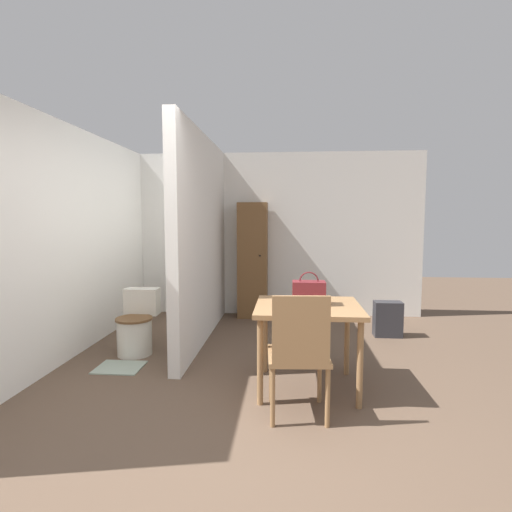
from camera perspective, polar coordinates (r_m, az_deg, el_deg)
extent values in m
plane|color=brown|center=(2.88, -4.34, -26.09)|extent=(16.00, 16.00, 0.00)
cube|color=white|center=(6.24, 1.02, 3.10)|extent=(4.84, 0.12, 2.50)
cube|color=white|center=(4.91, -24.29, 1.99)|extent=(0.12, 4.74, 2.50)
cube|color=white|center=(4.97, -7.67, 2.46)|extent=(0.12, 2.62, 2.50)
cube|color=#997047|center=(3.54, 7.44, -7.28)|extent=(0.91, 0.82, 0.04)
cylinder|color=#997047|center=(3.31, 0.59, -14.89)|extent=(0.05, 0.05, 0.71)
cylinder|color=#997047|center=(3.35, 14.63, -14.80)|extent=(0.05, 0.05, 0.71)
cylinder|color=#997047|center=(3.97, 1.31, -11.40)|extent=(0.05, 0.05, 0.71)
cylinder|color=#997047|center=(4.01, 12.88, -11.39)|extent=(0.05, 0.05, 0.71)
cube|color=#997047|center=(3.15, 6.01, -14.00)|extent=(0.48, 0.48, 0.04)
cube|color=#997047|center=(2.87, 6.45, -10.47)|extent=(0.41, 0.06, 0.49)
cylinder|color=#997047|center=(3.41, 2.20, -16.72)|extent=(0.04, 0.04, 0.44)
cylinder|color=#997047|center=(3.44, 9.08, -16.56)|extent=(0.04, 0.04, 0.44)
cylinder|color=#997047|center=(3.05, 2.39, -19.52)|extent=(0.04, 0.04, 0.44)
cylinder|color=#997047|center=(3.08, 10.19, -19.29)|extent=(0.04, 0.04, 0.44)
cylinder|color=silver|center=(4.69, -16.97, -11.03)|extent=(0.37, 0.37, 0.39)
cylinder|color=brown|center=(4.63, -17.04, -8.58)|extent=(0.40, 0.40, 0.02)
cube|color=silver|center=(4.84, -15.96, -6.25)|extent=(0.38, 0.18, 0.31)
cube|color=maroon|center=(3.54, 7.55, -5.25)|extent=(0.29, 0.16, 0.21)
torus|color=maroon|center=(3.52, 7.57, -3.60)|extent=(0.17, 0.01, 0.17)
cube|color=brown|center=(6.03, -0.47, -0.62)|extent=(0.44, 0.33, 1.73)
sphere|color=black|center=(5.84, 0.56, 0.03)|extent=(0.02, 0.02, 0.02)
cube|color=#99A899|center=(4.39, -18.90, -14.82)|extent=(0.45, 0.38, 0.01)
cube|color=#2D2D33|center=(5.41, 18.30, -8.54)|extent=(0.34, 0.20, 0.45)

